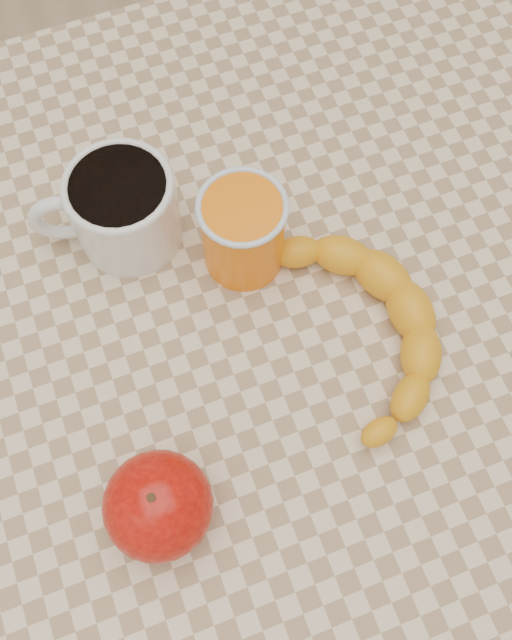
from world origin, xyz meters
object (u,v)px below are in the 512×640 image
object	(u,v)px
banana	(354,326)
apple	(158,506)
coffee_mug	(121,207)
table	(256,361)
orange_juice_glass	(243,232)

from	to	relation	value
banana	apple	bearing A→B (deg)	-159.50
coffee_mug	apple	distance (m)	0.26
coffee_mug	banana	size ratio (longest dim) A/B	0.57
table	banana	world-z (taller)	banana
coffee_mug	apple	xyz separation A→B (m)	(-0.05, -0.25, -0.01)
apple	orange_juice_glass	bearing A→B (deg)	54.04
coffee_mug	banana	bearing A→B (deg)	-47.71
orange_juice_glass	apple	distance (m)	0.24
table	orange_juice_glass	distance (m)	0.15
orange_juice_glass	banana	xyz separation A→B (m)	(0.06, -0.11, -0.03)
orange_juice_glass	apple	bearing A→B (deg)	-125.96
table	coffee_mug	distance (m)	0.20
coffee_mug	banana	distance (m)	0.23
orange_juice_glass	table	bearing A→B (deg)	-101.97
table	orange_juice_glass	bearing A→B (deg)	78.03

